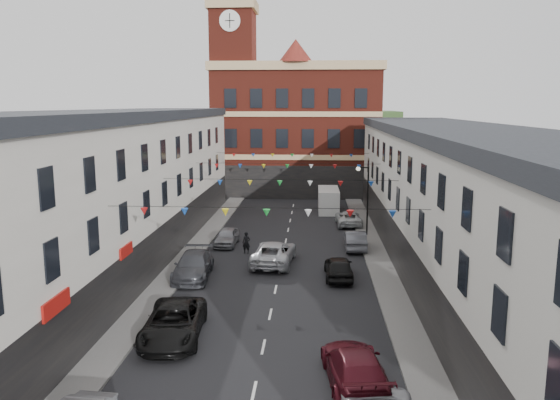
% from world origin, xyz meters
% --- Properties ---
extents(ground, '(160.00, 160.00, 0.00)m').
position_xyz_m(ground, '(0.00, 0.00, 0.00)').
color(ground, black).
rests_on(ground, ground).
extents(pavement_left, '(1.80, 64.00, 0.15)m').
position_xyz_m(pavement_left, '(-6.90, 2.00, 0.07)').
color(pavement_left, '#605E5B').
rests_on(pavement_left, ground).
extents(pavement_right, '(1.80, 64.00, 0.15)m').
position_xyz_m(pavement_right, '(6.90, 2.00, 0.07)').
color(pavement_right, '#605E5B').
rests_on(pavement_right, ground).
extents(terrace_left, '(8.40, 56.00, 10.70)m').
position_xyz_m(terrace_left, '(-11.78, 1.00, 5.35)').
color(terrace_left, beige).
rests_on(terrace_left, ground).
extents(terrace_right, '(8.40, 56.00, 9.70)m').
position_xyz_m(terrace_right, '(11.78, 1.00, 4.85)').
color(terrace_right, '#B8B5AC').
rests_on(terrace_right, ground).
extents(civic_building, '(20.60, 13.30, 18.50)m').
position_xyz_m(civic_building, '(0.00, 37.95, 8.14)').
color(civic_building, maroon).
rests_on(civic_building, ground).
extents(clock_tower, '(5.60, 5.60, 30.00)m').
position_xyz_m(clock_tower, '(-7.50, 35.00, 14.93)').
color(clock_tower, maroon).
rests_on(clock_tower, ground).
extents(distant_hill, '(40.00, 14.00, 10.00)m').
position_xyz_m(distant_hill, '(-4.00, 62.00, 5.00)').
color(distant_hill, '#2F4C23').
rests_on(distant_hill, ground).
extents(street_lamp, '(1.10, 0.36, 6.00)m').
position_xyz_m(street_lamp, '(6.55, 14.00, 3.90)').
color(street_lamp, black).
rests_on(street_lamp, ground).
extents(car_left_c, '(3.11, 5.98, 1.61)m').
position_xyz_m(car_left_c, '(-4.38, -7.32, 0.80)').
color(car_left_c, black).
rests_on(car_left_c, ground).
extents(car_left_d, '(2.54, 5.60, 1.59)m').
position_xyz_m(car_left_d, '(-5.50, 2.00, 0.80)').
color(car_left_d, '#3F4147').
rests_on(car_left_d, ground).
extents(car_left_e, '(1.74, 4.07, 1.37)m').
position_xyz_m(car_left_e, '(-4.63, 10.37, 0.68)').
color(car_left_e, gray).
rests_on(car_left_e, ground).
extents(car_right_c, '(2.87, 5.74, 1.60)m').
position_xyz_m(car_right_c, '(3.98, -11.35, 0.80)').
color(car_right_c, '#4D0F19').
rests_on(car_right_c, ground).
extents(car_right_d, '(1.85, 4.39, 1.48)m').
position_xyz_m(car_right_d, '(3.91, 2.40, 0.74)').
color(car_right_d, black).
rests_on(car_right_d, ground).
extents(car_right_e, '(1.56, 4.46, 1.47)m').
position_xyz_m(car_right_e, '(5.50, 9.82, 0.73)').
color(car_right_e, '#56575F').
rests_on(car_right_e, ground).
extents(car_right_f, '(2.38, 4.87, 1.33)m').
position_xyz_m(car_right_f, '(5.50, 18.33, 0.67)').
color(car_right_f, silver).
rests_on(car_right_f, ground).
extents(moving_car, '(3.15, 6.01, 1.61)m').
position_xyz_m(moving_car, '(-0.51, 5.40, 0.81)').
color(moving_car, silver).
rests_on(moving_car, ground).
extents(white_van, '(2.13, 5.47, 2.42)m').
position_xyz_m(white_van, '(3.80, 24.83, 1.21)').
color(white_van, silver).
rests_on(white_van, ground).
extents(pedestrian, '(0.66, 0.50, 1.65)m').
position_xyz_m(pedestrian, '(-2.77, 7.97, 0.83)').
color(pedestrian, black).
rests_on(pedestrian, ground).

